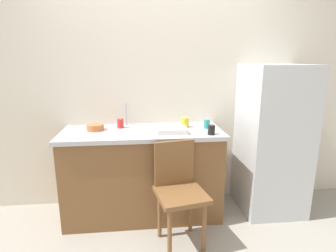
% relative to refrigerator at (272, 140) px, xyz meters
% --- Properties ---
extents(back_wall, '(4.80, 0.10, 2.42)m').
position_rel_refrigerator_xyz_m(back_wall, '(-1.18, 0.37, 0.45)').
color(back_wall, silver).
rests_on(back_wall, ground_plane).
extents(cabinet_base, '(1.53, 0.60, 0.86)m').
position_rel_refrigerator_xyz_m(cabinet_base, '(-1.34, 0.02, -0.34)').
color(cabinet_base, brown).
rests_on(cabinet_base, ground_plane).
extents(countertop, '(1.57, 0.64, 0.04)m').
position_rel_refrigerator_xyz_m(countertop, '(-1.34, 0.02, 0.11)').
color(countertop, '#B7B7BC').
rests_on(countertop, cabinet_base).
extents(faucet, '(0.02, 0.02, 0.23)m').
position_rel_refrigerator_xyz_m(faucet, '(-1.51, 0.27, 0.25)').
color(faucet, '#B7B7BC').
rests_on(faucet, countertop).
extents(refrigerator, '(0.61, 0.63, 1.53)m').
position_rel_refrigerator_xyz_m(refrigerator, '(0.00, 0.00, 0.00)').
color(refrigerator, silver).
rests_on(refrigerator, ground_plane).
extents(chair, '(0.47, 0.47, 0.89)m').
position_rel_refrigerator_xyz_m(chair, '(-1.05, -0.46, -0.27)').
color(chair, brown).
rests_on(chair, ground_plane).
extents(dish_tray, '(0.28, 0.20, 0.05)m').
position_rel_refrigerator_xyz_m(dish_tray, '(-1.06, -0.10, 0.16)').
color(dish_tray, white).
rests_on(dish_tray, countertop).
extents(terracotta_bowl, '(0.17, 0.17, 0.06)m').
position_rel_refrigerator_xyz_m(terracotta_bowl, '(-1.80, 0.08, 0.16)').
color(terracotta_bowl, '#C67042').
rests_on(terracotta_bowl, countertop).
extents(cup_teal, '(0.06, 0.06, 0.09)m').
position_rel_refrigerator_xyz_m(cup_teal, '(-0.69, 0.04, 0.18)').
color(cup_teal, teal).
rests_on(cup_teal, countertop).
extents(cup_red, '(0.07, 0.07, 0.09)m').
position_rel_refrigerator_xyz_m(cup_red, '(-1.56, 0.15, 0.18)').
color(cup_red, red).
rests_on(cup_red, countertop).
extents(cup_yellow, '(0.08, 0.08, 0.10)m').
position_rel_refrigerator_xyz_m(cup_yellow, '(-0.90, 0.10, 0.18)').
color(cup_yellow, yellow).
rests_on(cup_yellow, countertop).
extents(cup_black, '(0.07, 0.07, 0.09)m').
position_rel_refrigerator_xyz_m(cup_black, '(-0.71, -0.20, 0.18)').
color(cup_black, black).
rests_on(cup_black, countertop).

